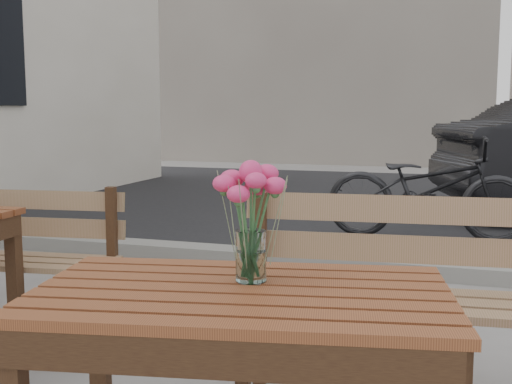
{
  "coord_description": "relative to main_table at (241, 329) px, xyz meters",
  "views": [
    {
      "loc": [
        0.35,
        -1.85,
        1.25
      ],
      "look_at": [
        -0.24,
        -0.01,
        1.0
      ],
      "focal_mm": 45.0,
      "sensor_mm": 36.0,
      "label": 1
    }
  ],
  "objects": [
    {
      "name": "backdrop_buildings",
      "position": [
        0.41,
        14.55,
        2.99
      ],
      "size": [
        15.5,
        4.0,
        8.0
      ],
      "color": "gray",
      "rests_on": "ground"
    },
    {
      "name": "street",
      "position": [
        0.24,
        5.22,
        -0.59
      ],
      "size": [
        30.0,
        8.12,
        0.12
      ],
      "color": "black",
      "rests_on": "ground"
    },
    {
      "name": "second_bench",
      "position": [
        -1.84,
        1.21,
        -0.1
      ],
      "size": [
        1.41,
        0.57,
        0.85
      ],
      "rotation": [
        0.0,
        0.0,
        0.13
      ],
      "color": "olive",
      "rests_on": "ground"
    },
    {
      "name": "bicycle",
      "position": [
        0.29,
        4.61,
        -0.11
      ],
      "size": [
        1.92,
        0.68,
        1.0
      ],
      "primitive_type": "imported",
      "rotation": [
        0.0,
        0.0,
        1.58
      ],
      "color": "black",
      "rests_on": "ground"
    },
    {
      "name": "main_vase",
      "position": [
        0.0,
        0.09,
        0.35
      ],
      "size": [
        0.2,
        0.2,
        0.36
      ],
      "color": "white",
      "rests_on": "main_table"
    },
    {
      "name": "main_table",
      "position": [
        0.0,
        0.0,
        0.0
      ],
      "size": [
        1.3,
        0.9,
        0.74
      ],
      "rotation": [
        0.0,
        0.0,
        0.18
      ],
      "color": "brown",
      "rests_on": "ground"
    },
    {
      "name": "main_bench",
      "position": [
        0.45,
        0.97,
        -0.04
      ],
      "size": [
        1.56,
        0.61,
        0.94
      ],
      "rotation": [
        0.0,
        0.0,
        0.11
      ],
      "color": "olive",
      "rests_on": "ground"
    }
  ]
}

